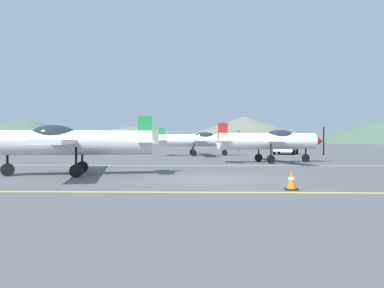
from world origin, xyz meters
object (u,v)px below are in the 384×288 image
(airplane_near, at_px, (68,142))
(car_sedan, at_px, (286,146))
(airplane_mid, at_px, (271,140))
(traffic_cone_side, at_px, (291,180))
(airplane_far, at_px, (198,140))

(airplane_near, height_order, car_sedan, airplane_near)
(airplane_near, relative_size, car_sedan, 1.81)
(airplane_near, bearing_deg, airplane_mid, 41.31)
(traffic_cone_side, bearing_deg, airplane_mid, 82.51)
(airplane_far, xyz_separation_m, traffic_cone_side, (3.09, -22.95, -1.14))
(airplane_near, bearing_deg, car_sedan, 57.79)
(airplane_near, distance_m, airplane_mid, 13.49)
(traffic_cone_side, bearing_deg, airplane_far, 97.67)
(airplane_mid, bearing_deg, airplane_far, 116.50)
(airplane_near, xyz_separation_m, airplane_mid, (10.14, 8.91, 0.00))
(airplane_near, bearing_deg, traffic_cone_side, -27.36)
(airplane_mid, relative_size, airplane_far, 1.00)
(airplane_mid, bearing_deg, traffic_cone_side, -97.49)
(airplane_mid, relative_size, car_sedan, 1.81)
(airplane_far, distance_m, traffic_cone_side, 23.18)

